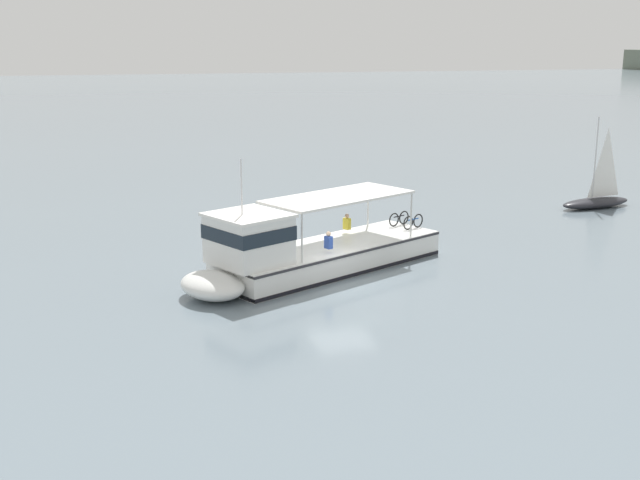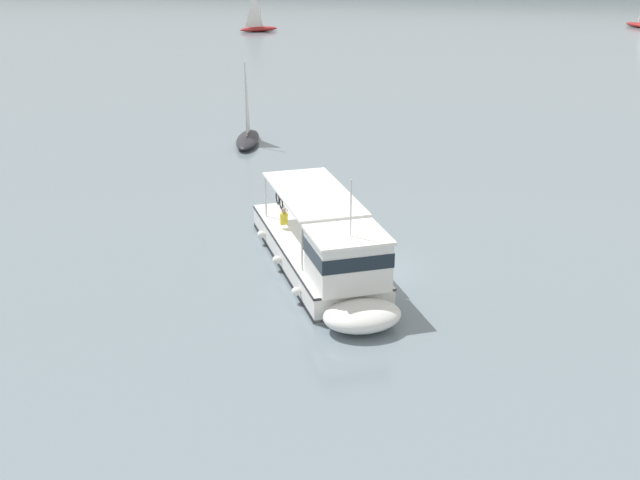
# 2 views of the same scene
# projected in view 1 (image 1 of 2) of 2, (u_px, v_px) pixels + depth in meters

# --- Properties ---
(ground_plane) EXTENTS (400.00, 400.00, 0.00)m
(ground_plane) POSITION_uv_depth(u_px,v_px,m) (343.00, 283.00, 32.76)
(ground_plane) COLOR slate
(ferry_main) EXTENTS (8.61, 12.70, 5.32)m
(ferry_main) POSITION_uv_depth(u_px,v_px,m) (302.00, 253.00, 33.54)
(ferry_main) COLOR white
(ferry_main) RESTS_ON ground
(sailboat_far_right) EXTENTS (2.17, 4.96, 5.40)m
(sailboat_far_right) POSITION_uv_depth(u_px,v_px,m) (597.00, 199.00, 47.25)
(sailboat_far_right) COLOR #232328
(sailboat_far_right) RESTS_ON ground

